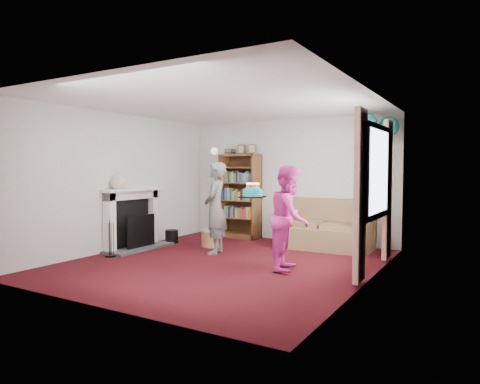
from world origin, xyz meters
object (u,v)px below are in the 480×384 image
Objects in this scene: sofa at (326,230)px; birthday_cake at (253,193)px; person_magenta at (290,218)px; person_striped at (216,208)px; bookcase at (241,197)px.

sofa is 2.12m from birthday_cake.
person_magenta is at bearing -2.90° from birthday_cake.
person_magenta is (1.60, -0.43, -0.03)m from person_striped.
person_magenta reaches higher than birthday_cake.
birthday_cake is at bearing 74.08° from person_magenta.
birthday_cake is (-0.53, -1.90, 0.77)m from sofa.
sofa is 4.68× the size of birthday_cake.
birthday_cake is (0.96, -0.40, 0.31)m from person_striped.
person_striped is at bearing 61.92° from person_magenta.
person_striped reaches higher than birthday_cake.
bookcase reaches higher than birthday_cake.
bookcase is 5.47× the size of birthday_cake.
person_striped is (0.50, -1.74, -0.09)m from bookcase.
person_striped is at bearing -136.13° from sofa.
bookcase reaches higher than sofa.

